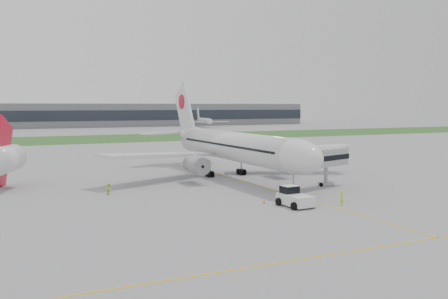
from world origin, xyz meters
name	(u,v)px	position (x,y,z in m)	size (l,w,h in m)	color
ground	(244,181)	(0.00, 0.00, 0.00)	(600.00, 600.00, 0.00)	gray
apron_markings	(258,185)	(0.00, -5.00, 0.00)	(70.00, 70.00, 0.04)	gold
grass_strip	(98,139)	(0.00, 120.00, 0.01)	(600.00, 50.00, 0.02)	#2D531F
terminal_building	(60,116)	(0.00, 229.87, 7.00)	(320.00, 22.30, 14.00)	slate
airliner	(231,145)	(0.00, 4.87, 5.66)	(48.13, 53.95, 17.88)	silver
pushback_tug	(294,197)	(-4.02, -21.23, 1.14)	(3.52, 4.99, 2.47)	silver
jet_bridge	(316,159)	(6.27, -11.57, 4.54)	(12.87, 7.37, 6.14)	#ACACAF
safety_cone_left	(264,202)	(-6.59, -18.22, 0.24)	(0.36, 0.36, 0.49)	orange
safety_cone_right	(315,199)	(0.50, -19.41, 0.28)	(0.41, 0.41, 0.56)	orange
ground_crew_near	(342,198)	(1.69, -23.49, 0.94)	(0.69, 0.45, 1.88)	#D9FC2A
ground_crew_far	(109,189)	(-23.24, -3.07, 0.81)	(0.79, 0.62, 1.63)	#BDE325
neighbor_aircraft	(3,159)	(-36.57, 7.62, 4.70)	(6.98, 14.65, 11.87)	red
distant_aircraft_right	(205,127)	(78.09, 197.98, 0.00)	(29.64, 26.16, 11.33)	silver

